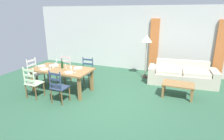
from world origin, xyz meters
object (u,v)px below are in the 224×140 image
Objects in this scene: wine_glass_far_left at (55,63)px; coffee_table at (178,86)px; dining_chair_far_left at (64,69)px; coffee_cup_primary at (71,68)px; dining_chair_far_right at (87,72)px; wine_glass_near_right at (75,69)px; dining_chair_near_left at (33,83)px; dining_chair_head_west at (35,73)px; couch at (181,75)px; standing_lamp at (147,41)px; dining_table at (62,71)px; wine_bottle at (62,65)px; coffee_cup_secondary at (53,66)px; wine_glass_near_left at (50,65)px; dining_chair_near_right at (59,87)px.

wine_glass_far_left is 3.89m from coffee_table.
dining_chair_far_left reaches higher than coffee_table.
coffee_table is (3.16, 0.85, -0.44)m from coffee_cup_primary.
dining_chair_far_right is 1.00m from wine_glass_near_right.
dining_chair_near_left is at bearing -157.13° from coffee_table.
couch is at bearing 24.48° from dining_chair_head_west.
dining_chair_far_right is at bearing 0.70° from dining_chair_far_left.
dining_chair_far_right is 3.00m from coffee_table.
standing_lamp is (1.87, 2.25, 0.62)m from coffee_cup_primary.
dining_table is 4.11m from couch.
dining_chair_near_left is at bearing -120.90° from wine_bottle.
dining_chair_far_left reaches higher than dining_table.
wine_bottle is (-0.47, -0.70, 0.39)m from dining_chair_far_right.
dining_chair_far_right is 1.07× the size of coffee_table.
wine_glass_near_right is 0.92m from coffee_cup_secondary.
wine_bottle reaches higher than wine_glass_near_left.
dining_chair_far_right is (0.95, 1.50, 0.00)m from dining_chair_near_left.
standing_lamp is (2.16, 2.26, 0.54)m from wine_bottle.
dining_chair_head_west is at bearing 167.43° from wine_glass_near_left.
couch reaches higher than dining_table.
dining_chair_head_west is 4.66m from coffee_table.
coffee_cup_secondary is (0.17, 0.73, 0.32)m from dining_chair_near_left.
dining_chair_head_west is 0.87m from coffee_cup_secondary.
dining_table is 1.14m from dining_chair_head_west.
dining_chair_near_left and dining_chair_far_right have the same top height.
dining_chair_far_left is at bearing 46.69° from dining_chair_head_west.
dining_table is at bearing 56.59° from dining_chair_near_left.
wine_glass_near_left and wine_glass_near_right have the same top height.
dining_chair_near_left is 1.77m from dining_chair_far_right.
wine_glass_near_left is 3.95m from coffee_table.
dining_chair_far_left and dining_chair_far_right have the same top height.
wine_glass_far_left is at bearing -78.06° from dining_chair_far_left.
wine_bottle is 1.96× the size of wine_glass_near_right.
wine_glass_near_right is 0.10× the size of standing_lamp.
coffee_cup_secondary is at bearing 135.13° from dining_chair_near_right.
dining_chair_near_left is 1.00× the size of dining_chair_head_west.
coffee_cup_secondary is at bearing -88.41° from wine_glass_far_left.
wine_glass_near_right is (0.13, -0.91, 0.38)m from dining_chair_far_right.
dining_table is 1.98× the size of dining_chair_near_left.
couch is (3.09, 2.87, -0.19)m from dining_chair_near_right.
wine_glass_near_left is 1.00× the size of wine_glass_far_left.
couch is (3.99, 2.88, -0.19)m from dining_chair_near_left.
dining_chair_near_right is at bearing -49.53° from wine_glass_far_left.
dining_chair_far_right is at bearing 24.61° from dining_chair_head_west.
dining_chair_head_west is (-0.64, 0.77, 0.00)m from dining_chair_near_left.
standing_lamp is at bearing 46.25° from wine_bottle.
dining_chair_near_left is at bearing -122.35° from dining_chair_far_right.
standing_lamp is at bearing 49.19° from dining_chair_near_left.
dining_chair_far_right is at bearing 75.99° from coffee_cup_primary.
coffee_cup_secondary is 0.05× the size of standing_lamp.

